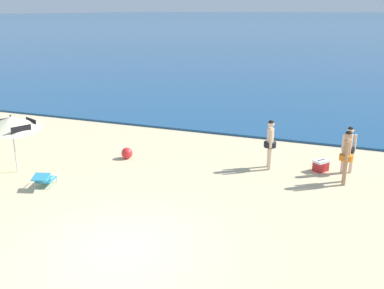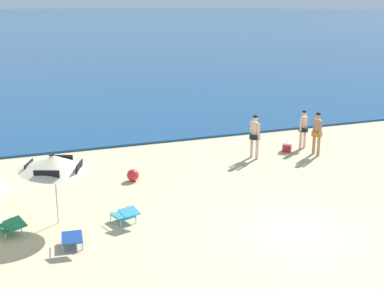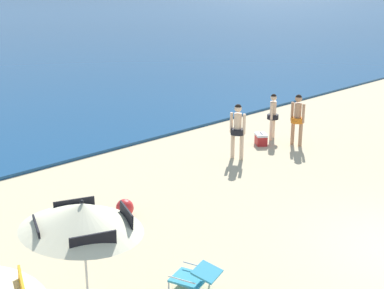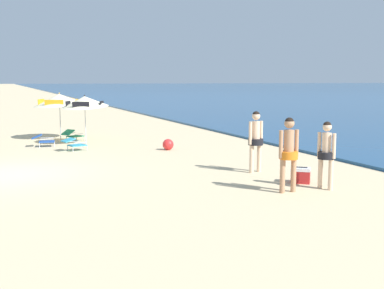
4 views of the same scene
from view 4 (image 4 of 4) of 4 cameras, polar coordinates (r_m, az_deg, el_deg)
name	(u,v)px [view 4 (image 4 of 4)]	position (r m, az deg, el deg)	size (l,w,h in m)	color
ground_plane	(7,175)	(14.80, -20.70, -3.32)	(800.00, 800.00, 0.00)	#D1BA8E
beach_umbrella_striped_main	(85,102)	(20.79, -12.36, 4.90)	(2.76, 2.75, 2.08)	silver
beach_umbrella_striped_second	(59,100)	(23.05, -15.16, 5.05)	(2.86, 2.88, 2.11)	silver
lounge_chair_under_umbrella	(43,140)	(20.57, -16.90, 0.52)	(0.64, 0.93, 0.51)	#1E4799
lounge_chair_beside_umbrella	(74,143)	(19.07, -13.56, 0.13)	(0.75, 0.97, 0.49)	teal
lounge_chair_facing_sea	(73,135)	(22.14, -13.71, 1.10)	(0.92, 1.02, 0.52)	#1E7F56
person_standing_near_shore	(289,149)	(11.75, 11.18, -0.56)	(0.44, 0.53, 1.79)	tan
person_standing_beside	(326,150)	(12.32, 15.36, -0.65)	(0.47, 0.41, 1.66)	beige
person_wading_in	(256,137)	(14.22, 7.42, 0.86)	(0.43, 0.51, 1.77)	beige
cooler_box	(301,175)	(13.04, 12.51, -3.51)	(0.58, 0.61, 0.43)	red
beach_ball	(168,144)	(18.76, -2.80, 0.00)	(0.42, 0.42, 0.42)	red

